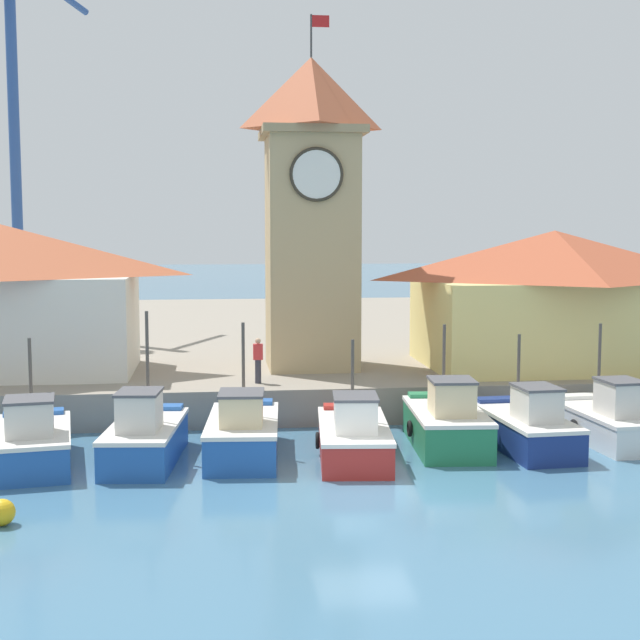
{
  "coord_description": "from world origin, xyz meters",
  "views": [
    {
      "loc": [
        -3.74,
        -22.05,
        6.79
      ],
      "look_at": [
        0.01,
        9.81,
        3.5
      ],
      "focal_mm": 50.0,
      "sensor_mm": 36.0,
      "label": 1
    }
  ],
  "objects_px": {
    "warehouse_right": "(553,297)",
    "mooring_buoy": "(2,512)",
    "fishing_boat_center": "(354,436)",
    "dock_worker_near_tower": "(258,360)",
    "fishing_boat_right_outer": "(608,420)",
    "fishing_boat_left_outer": "(32,442)",
    "fishing_boat_mid_left": "(243,433)",
    "fishing_boat_left_inner": "(145,437)",
    "port_crane_near": "(17,180)",
    "fishing_boat_right_inner": "(526,426)",
    "warehouse_left": "(1,297)",
    "clock_tower": "(311,206)",
    "fishing_boat_mid_right": "(447,423)"
  },
  "relations": [
    {
      "from": "warehouse_right",
      "to": "mooring_buoy",
      "type": "relative_size",
      "value": 17.08
    },
    {
      "from": "fishing_boat_center",
      "to": "dock_worker_near_tower",
      "type": "height_order",
      "value": "fishing_boat_center"
    },
    {
      "from": "fishing_boat_right_outer",
      "to": "mooring_buoy",
      "type": "height_order",
      "value": "fishing_boat_right_outer"
    },
    {
      "from": "fishing_boat_left_outer",
      "to": "fishing_boat_mid_left",
      "type": "height_order",
      "value": "fishing_boat_mid_left"
    },
    {
      "from": "fishing_boat_left_inner",
      "to": "port_crane_near",
      "type": "xyz_separation_m",
      "value": [
        -8.09,
        22.4,
        8.56
      ]
    },
    {
      "from": "fishing_boat_right_inner",
      "to": "warehouse_right",
      "type": "height_order",
      "value": "warehouse_right"
    },
    {
      "from": "fishing_boat_center",
      "to": "port_crane_near",
      "type": "xyz_separation_m",
      "value": [
        -14.21,
        22.69,
        8.63
      ]
    },
    {
      "from": "warehouse_right",
      "to": "fishing_boat_right_inner",
      "type": "bearing_deg",
      "value": -116.04
    },
    {
      "from": "fishing_boat_left_inner",
      "to": "warehouse_right",
      "type": "xyz_separation_m",
      "value": [
        15.54,
        8.28,
        3.33
      ]
    },
    {
      "from": "fishing_boat_left_outer",
      "to": "warehouse_left",
      "type": "relative_size",
      "value": 0.49
    },
    {
      "from": "warehouse_left",
      "to": "warehouse_right",
      "type": "bearing_deg",
      "value": -1.19
    },
    {
      "from": "fishing_boat_left_inner",
      "to": "fishing_boat_right_outer",
      "type": "height_order",
      "value": "fishing_boat_left_inner"
    },
    {
      "from": "fishing_boat_mid_left",
      "to": "fishing_boat_right_inner",
      "type": "height_order",
      "value": "fishing_boat_mid_left"
    },
    {
      "from": "fishing_boat_mid_left",
      "to": "clock_tower",
      "type": "distance_m",
      "value": 11.54
    },
    {
      "from": "fishing_boat_right_inner",
      "to": "fishing_boat_right_outer",
      "type": "relative_size",
      "value": 1.03
    },
    {
      "from": "fishing_boat_center",
      "to": "dock_worker_near_tower",
      "type": "distance_m",
      "value": 6.47
    },
    {
      "from": "clock_tower",
      "to": "mooring_buoy",
      "type": "xyz_separation_m",
      "value": [
        -8.71,
        -14.29,
        -7.37
      ]
    },
    {
      "from": "fishing_boat_left_inner",
      "to": "mooring_buoy",
      "type": "bearing_deg",
      "value": -118.1
    },
    {
      "from": "fishing_boat_right_inner",
      "to": "warehouse_right",
      "type": "bearing_deg",
      "value": 63.96
    },
    {
      "from": "warehouse_left",
      "to": "dock_worker_near_tower",
      "type": "distance_m",
      "value": 10.25
    },
    {
      "from": "warehouse_left",
      "to": "mooring_buoy",
      "type": "distance_m",
      "value": 14.89
    },
    {
      "from": "mooring_buoy",
      "to": "dock_worker_near_tower",
      "type": "xyz_separation_m",
      "value": [
        6.42,
        10.8,
        1.85
      ]
    },
    {
      "from": "warehouse_left",
      "to": "warehouse_right",
      "type": "xyz_separation_m",
      "value": [
        21.46,
        -0.45,
        -0.14
      ]
    },
    {
      "from": "warehouse_right",
      "to": "fishing_boat_right_outer",
      "type": "bearing_deg",
      "value": -97.85
    },
    {
      "from": "warehouse_left",
      "to": "mooring_buoy",
      "type": "relative_size",
      "value": 16.43
    },
    {
      "from": "fishing_boat_mid_left",
      "to": "port_crane_near",
      "type": "distance_m",
      "value": 26.15
    },
    {
      "from": "fishing_boat_right_inner",
      "to": "port_crane_near",
      "type": "bearing_deg",
      "value": 131.56
    },
    {
      "from": "fishing_boat_left_outer",
      "to": "fishing_boat_center",
      "type": "relative_size",
      "value": 0.93
    },
    {
      "from": "clock_tower",
      "to": "warehouse_right",
      "type": "relative_size",
      "value": 1.29
    },
    {
      "from": "fishing_boat_center",
      "to": "warehouse_left",
      "type": "bearing_deg",
      "value": 143.23
    },
    {
      "from": "fishing_boat_left_inner",
      "to": "mooring_buoy",
      "type": "xyz_separation_m",
      "value": [
        -2.84,
        -5.31,
        -0.44
      ]
    },
    {
      "from": "clock_tower",
      "to": "port_crane_near",
      "type": "relative_size",
      "value": 0.66
    },
    {
      "from": "fishing_boat_left_outer",
      "to": "warehouse_left",
      "type": "bearing_deg",
      "value": 107.24
    },
    {
      "from": "fishing_boat_left_outer",
      "to": "warehouse_right",
      "type": "bearing_deg",
      "value": 24.14
    },
    {
      "from": "fishing_boat_right_inner",
      "to": "fishing_boat_mid_left",
      "type": "bearing_deg",
      "value": 179.6
    },
    {
      "from": "fishing_boat_left_outer",
      "to": "port_crane_near",
      "type": "height_order",
      "value": "port_crane_near"
    },
    {
      "from": "fishing_boat_mid_right",
      "to": "fishing_boat_right_inner",
      "type": "relative_size",
      "value": 0.97
    },
    {
      "from": "fishing_boat_mid_right",
      "to": "warehouse_left",
      "type": "xyz_separation_m",
      "value": [
        -15.12,
        8.1,
        3.44
      ]
    },
    {
      "from": "port_crane_near",
      "to": "dock_worker_near_tower",
      "type": "height_order",
      "value": "port_crane_near"
    },
    {
      "from": "port_crane_near",
      "to": "mooring_buoy",
      "type": "bearing_deg",
      "value": -79.27
    },
    {
      "from": "fishing_boat_mid_left",
      "to": "dock_worker_near_tower",
      "type": "xyz_separation_m",
      "value": [
        0.71,
        5.22,
        1.42
      ]
    },
    {
      "from": "fishing_boat_left_inner",
      "to": "warehouse_left",
      "type": "relative_size",
      "value": 0.49
    },
    {
      "from": "fishing_boat_center",
      "to": "warehouse_right",
      "type": "distance_m",
      "value": 13.17
    },
    {
      "from": "fishing_boat_right_inner",
      "to": "warehouse_right",
      "type": "relative_size",
      "value": 0.47
    },
    {
      "from": "fishing_boat_right_outer",
      "to": "warehouse_left",
      "type": "xyz_separation_m",
      "value": [
        -20.43,
        7.96,
        3.51
      ]
    },
    {
      "from": "fishing_boat_left_inner",
      "to": "dock_worker_near_tower",
      "type": "xyz_separation_m",
      "value": [
        3.58,
        5.48,
        1.4
      ]
    },
    {
      "from": "fishing_boat_right_outer",
      "to": "mooring_buoy",
      "type": "xyz_separation_m",
      "value": [
        -17.34,
        -6.07,
        -0.39
      ]
    },
    {
      "from": "fishing_boat_left_outer",
      "to": "fishing_boat_right_inner",
      "type": "relative_size",
      "value": 0.99
    },
    {
      "from": "fishing_boat_mid_left",
      "to": "fishing_boat_center",
      "type": "xyz_separation_m",
      "value": [
        3.26,
        -0.55,
        -0.05
      ]
    },
    {
      "from": "fishing_boat_mid_left",
      "to": "fishing_boat_right_outer",
      "type": "relative_size",
      "value": 1.05
    }
  ]
}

